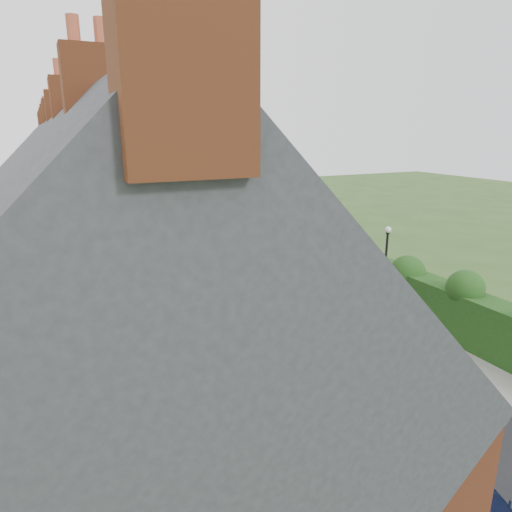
{
  "coord_description": "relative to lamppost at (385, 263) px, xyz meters",
  "views": [
    {
      "loc": [
        -11.94,
        -13.12,
        9.83
      ],
      "look_at": [
        -0.29,
        11.48,
        2.2
      ],
      "focal_mm": 32.0,
      "sensor_mm": 36.0,
      "label": 1
    }
  ],
  "objects": [
    {
      "name": "car_silver_a",
      "position": [
        -6.1,
        -6.61,
        -2.5
      ],
      "size": [
        2.52,
        5.03,
        1.58
      ],
      "primitive_type": "imported",
      "rotation": [
        0.0,
        0.0,
        0.18
      ],
      "color": "#BBBBC0",
      "rests_on": "ground"
    },
    {
      "name": "car_navy",
      "position": [
        -6.4,
        -11.0,
        -2.64
      ],
      "size": [
        1.57,
        3.85,
        1.31
      ],
      "primitive_type": "imported",
      "rotation": [
        0.0,
        0.0,
        0.01
      ],
      "color": "black",
      "rests_on": "ground"
    },
    {
      "name": "car_red",
      "position": [
        -5.0,
        14.2,
        -2.63
      ],
      "size": [
        2.31,
        4.24,
        1.33
      ],
      "primitive_type": "imported",
      "rotation": [
        0.0,
        0.0,
        0.24
      ],
      "color": "maroon",
      "rests_on": "ground"
    },
    {
      "name": "car_silver_b",
      "position": [
        -6.17,
        1.0,
        -2.5
      ],
      "size": [
        3.52,
        6.06,
        1.59
      ],
      "primitive_type": "imported",
      "rotation": [
        0.0,
        0.0,
        0.16
      ],
      "color": "silver",
      "rests_on": "ground"
    },
    {
      "name": "car_black",
      "position": [
        -5.07,
        34.6,
        -2.53
      ],
      "size": [
        2.63,
        4.79,
        1.54
      ],
      "primitive_type": "imported",
      "rotation": [
        0.0,
        0.0,
        -0.19
      ],
      "color": "black",
      "rests_on": "ground"
    },
    {
      "name": "horse_cart",
      "position": [
        -3.94,
        9.67,
        -2.08
      ],
      "size": [
        1.33,
        2.95,
        2.13
      ],
      "color": "black",
      "rests_on": "ground"
    },
    {
      "name": "horse",
      "position": [
        -3.94,
        7.5,
        -2.45
      ],
      "size": [
        1.62,
        2.21,
        1.7
      ],
      "primitive_type": "imported",
      "rotation": [
        0.0,
        0.0,
        2.75
      ],
      "color": "#51301D",
      "rests_on": "ground"
    },
    {
      "name": "kerb_hedge_side",
      "position": [
        -0.85,
        7.0,
        -3.23
      ],
      "size": [
        0.18,
        58.0,
        0.13
      ],
      "primitive_type": "cube",
      "color": "gray",
      "rests_on": "ground"
    },
    {
      "name": "ground",
      "position": [
        -3.4,
        -4.0,
        -3.3
      ],
      "size": [
        140.0,
        140.0,
        0.0
      ],
      "primitive_type": "plane",
      "color": "#2D4C1E",
      "rests_on": "ground"
    },
    {
      "name": "car_white",
      "position": [
        -5.18,
        4.29,
        -2.63
      ],
      "size": [
        2.56,
        4.8,
        1.32
      ],
      "primitive_type": "imported",
      "rotation": [
        0.0,
        0.0,
        -0.16
      ],
      "color": "beige",
      "rests_on": "ground"
    },
    {
      "name": "car_extra_far",
      "position": [
        -5.71,
        33.15,
        -2.63
      ],
      "size": [
        1.95,
        4.05,
        1.34
      ],
      "primitive_type": "imported",
      "rotation": [
        0.0,
        0.0,
        0.1
      ],
      "color": "#A9AAAE",
      "rests_on": "ground"
    },
    {
      "name": "hedge",
      "position": [
        2.0,
        7.0,
        -1.7
      ],
      "size": [
        2.1,
        58.0,
        2.85
      ],
      "color": "#133711",
      "rests_on": "ground"
    },
    {
      "name": "pavement_house_side",
      "position": [
        -7.75,
        7.0,
        -3.24
      ],
      "size": [
        1.7,
        58.0,
        0.12
      ],
      "primitive_type": "cube",
      "color": "gray",
      "rests_on": "ground"
    },
    {
      "name": "pavement_hedge_side",
      "position": [
        0.2,
        7.0,
        -3.24
      ],
      "size": [
        2.2,
        58.0,
        0.12
      ],
      "primitive_type": "cube",
      "color": "gray",
      "rests_on": "ground"
    },
    {
      "name": "tree_far_back",
      "position": [
        -11.99,
        39.08,
        3.32
      ],
      "size": [
        8.4,
        8.0,
        10.82
      ],
      "color": "#332316",
      "rests_on": "ground"
    },
    {
      "name": "car_grey",
      "position": [
        -5.38,
        27.37,
        -2.66
      ],
      "size": [
        2.19,
        4.54,
        1.28
      ],
      "primitive_type": "imported",
      "rotation": [
        0.0,
        0.0,
        0.09
      ],
      "color": "#595B61",
      "rests_on": "ground"
    },
    {
      "name": "garden_wall_row",
      "position": [
        -8.75,
        6.0,
        -2.84
      ],
      "size": [
        0.35,
        40.35,
        1.1
      ],
      "color": "brown",
      "rests_on": "ground"
    },
    {
      "name": "car_beige",
      "position": [
        -6.07,
        21.79,
        -2.51
      ],
      "size": [
        3.22,
        5.93,
        1.58
      ],
      "primitive_type": "imported",
      "rotation": [
        0.0,
        0.0,
        -0.11
      ],
      "color": "tan",
      "rests_on": "ground"
    },
    {
      "name": "tree_far_right",
      "position": [
        -0.01,
        38.08,
        3.02
      ],
      "size": [
        7.98,
        7.6,
        10.31
      ],
      "color": "#332316",
      "rests_on": "ground"
    },
    {
      "name": "terrace_row",
      "position": [
        -14.27,
        5.98,
        1.18
      ],
      "size": [
        9.05,
        40.5,
        11.5
      ],
      "color": "brown",
      "rests_on": "ground"
    },
    {
      "name": "car_green",
      "position": [
        -6.29,
        8.6,
        -2.51
      ],
      "size": [
        2.51,
        4.84,
        1.57
      ],
      "primitive_type": "imported",
      "rotation": [
        0.0,
        0.0,
        -0.15
      ],
      "color": "black",
      "rests_on": "ground"
    },
    {
      "name": "road",
      "position": [
        -3.9,
        7.0,
        -3.29
      ],
      "size": [
        6.0,
        58.0,
        0.02
      ],
      "primitive_type": "cube",
      "color": "black",
      "rests_on": "ground"
    },
    {
      "name": "lamppost",
      "position": [
        0.0,
        0.0,
        0.0
      ],
      "size": [
        0.32,
        0.32,
        5.16
      ],
      "color": "black",
      "rests_on": "ground"
    },
    {
      "name": "kerb_house_side",
      "position": [
        -6.95,
        7.0,
        -3.23
      ],
      "size": [
        0.18,
        58.0,
        0.13
      ],
      "primitive_type": "cube",
      "color": "gray",
      "rests_on": "ground"
    },
    {
      "name": "tree_far_left",
      "position": [
        -6.05,
        36.08,
        2.41
      ],
      "size": [
        7.14,
        6.8,
        9.29
      ],
      "color": "#332316",
      "rests_on": "ground"
    }
  ]
}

